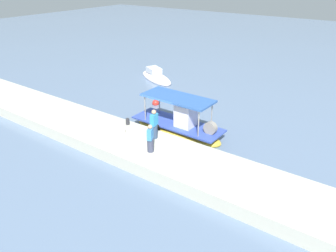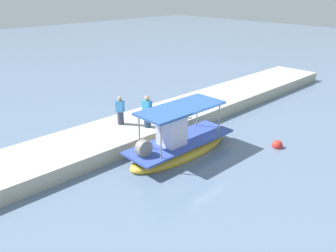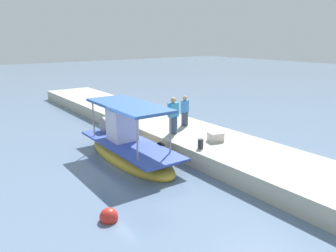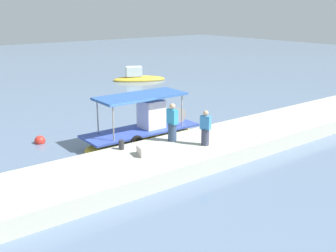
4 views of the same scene
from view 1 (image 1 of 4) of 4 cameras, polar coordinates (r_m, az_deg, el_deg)
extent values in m
plane|color=slate|center=(21.98, -0.43, -0.38)|extent=(120.00, 120.00, 0.00)
cube|color=#BAB7A6|center=(19.38, -6.61, -3.18)|extent=(36.00, 3.73, 0.74)
ellipsoid|color=gold|center=(21.30, 1.62, -0.90)|extent=(6.39, 2.11, 0.96)
cube|color=#374FAE|center=(21.07, 1.64, 0.39)|extent=(6.14, 2.11, 0.10)
cube|color=silver|center=(20.44, 3.13, 1.76)|extent=(1.11, 1.13, 1.54)
cylinder|color=gray|center=(20.35, 7.62, 1.80)|extent=(0.07, 0.07, 1.77)
cylinder|color=gray|center=(19.13, 5.36, 0.30)|extent=(0.07, 0.07, 1.77)
cylinder|color=gray|center=(22.41, -1.50, 4.33)|extent=(0.07, 0.07, 1.77)
cylinder|color=gray|center=(21.30, -4.03, 3.10)|extent=(0.07, 0.07, 1.77)
cube|color=#315CA5|center=(20.36, 1.70, 4.92)|extent=(4.60, 2.00, 0.12)
torus|color=black|center=(20.91, -2.17, -0.44)|extent=(0.74, 0.19, 0.74)
cylinder|color=gray|center=(19.76, 7.42, -0.35)|extent=(0.80, 0.36, 0.80)
cylinder|color=#314462|center=(19.01, -2.42, -0.95)|extent=(0.44, 0.44, 0.83)
cube|color=#3293CE|center=(18.68, -2.47, 1.12)|extent=(0.33, 0.53, 0.68)
sphere|color=tan|center=(18.49, -2.49, 2.47)|extent=(0.27, 0.27, 0.27)
cylinder|color=#3B3F56|center=(17.64, -3.09, -3.39)|extent=(0.47, 0.47, 0.75)
cube|color=#3C88D3|center=(17.32, -3.14, -1.42)|extent=(0.40, 0.52, 0.62)
sphere|color=tan|center=(17.13, -3.18, -0.14)|extent=(0.24, 0.24, 0.24)
cylinder|color=#2D2D33|center=(20.87, -7.08, 0.78)|extent=(0.24, 0.24, 0.41)
cube|color=beige|center=(19.84, -8.68, -0.74)|extent=(0.63, 0.72, 0.40)
sphere|color=red|center=(25.85, -2.17, 4.03)|extent=(0.56, 0.56, 0.56)
ellipsoid|color=white|center=(31.99, -2.05, 8.39)|extent=(5.29, 3.81, 0.74)
cube|color=silver|center=(32.23, -2.47, 9.71)|extent=(1.82, 1.62, 0.54)
camera|label=2|loc=(26.99, 39.79, 16.80)|focal=37.30mm
camera|label=3|loc=(32.56, -10.01, 17.71)|focal=35.42mm
camera|label=4|loc=(22.05, -56.81, 6.61)|focal=44.14mm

